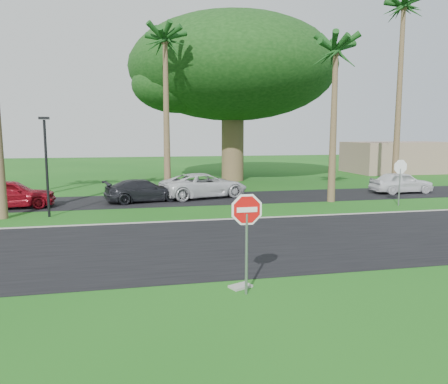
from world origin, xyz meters
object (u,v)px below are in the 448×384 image
car_minivan (204,186)px  car_pickup (401,183)px  car_dark (143,191)px  stop_sign_far (400,173)px  stop_sign_near (247,223)px  car_red (10,194)px

car_minivan → car_pickup: car_minivan is taller
car_dark → car_pickup: bearing=-102.2°
car_pickup → stop_sign_far: bearing=144.3°
stop_sign_far → car_dark: stop_sign_far is taller
stop_sign_near → car_red: stop_sign_near is taller
stop_sign_near → car_red: size_ratio=0.59×
stop_sign_far → car_pickup: stop_sign_far is taller
car_minivan → car_red: bearing=84.2°
stop_sign_far → car_red: bearing=-9.3°
car_pickup → car_red: bearing=91.8°
stop_sign_near → car_dark: bearing=97.7°
stop_sign_near → car_pickup: stop_sign_near is taller
car_red → car_pickup: bearing=-93.6°
car_dark → car_red: bearing=83.9°
stop_sign_far → car_dark: 14.19m
car_dark → car_minivan: (3.67, 0.90, 0.10)m
car_minivan → car_pickup: bearing=-108.2°
stop_sign_near → car_dark: stop_sign_near is taller
car_red → car_minivan: size_ratio=0.84×
stop_sign_far → car_minivan: bearing=-27.0°
stop_sign_near → car_minivan: size_ratio=0.49×
car_pickup → car_dark: bearing=90.0°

